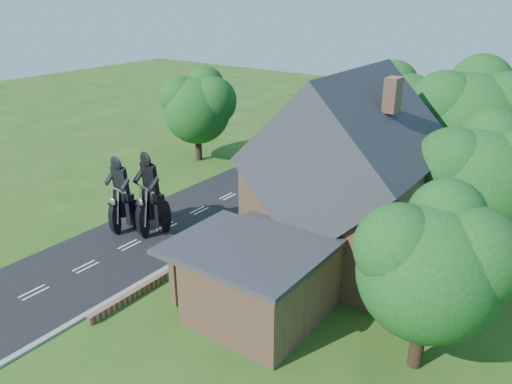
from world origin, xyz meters
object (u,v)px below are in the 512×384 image
Objects in this scene: annex at (260,279)px; motorcycle_lead at (154,222)px; garden_wall at (241,230)px; house at (346,184)px; motorcycle_follow at (125,220)px.

annex is 10.14m from motorcycle_lead.
motorcycle_lead is at bearing -142.89° from garden_wall.
house is at bearing 84.76° from annex.
house is 7.30m from annex.
house is 1.45× the size of annex.
house is 6.63× the size of motorcycle_follow.
house is at bearing 9.17° from garden_wall.
house is at bearing -153.10° from motorcycle_follow.
annex is 4.19× the size of motorcycle_lead.
motorcycle_lead is (-10.36, -4.15, -3.56)m from house.
motorcycle_follow is (-12.16, -4.86, -3.62)m from house.
annex is (-0.62, -6.80, -2.58)m from house.
garden_wall is 5.26m from motorcycle_lead.
annex reaches higher than garden_wall.
house is 6.08× the size of motorcycle_lead.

